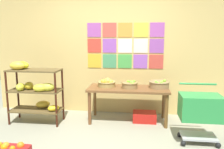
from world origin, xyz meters
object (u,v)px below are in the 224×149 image
Objects in this scene: banana_shelf_unit at (34,88)px; display_table at (128,92)px; fruit_basket_back_left at (107,83)px; fruit_basket_back_right at (159,84)px; produce_crate_under_table at (144,117)px; shopping_cart at (200,109)px; fruit_basket_centre at (130,85)px.

banana_shelf_unit is 0.77× the size of display_table.
banana_shelf_unit is at bearing -167.34° from fruit_basket_back_left.
display_table is at bearing -175.51° from fruit_basket_back_right.
fruit_basket_back_left is 0.80× the size of produce_crate_under_table.
shopping_cart reaches higher than fruit_basket_back_left.
fruit_basket_back_left is at bearing 179.65° from produce_crate_under_table.
fruit_basket_back_right is at bearing 124.65° from shopping_cart.
produce_crate_under_table is (0.32, 0.03, -0.49)m from display_table.
banana_shelf_unit is 3.74× the size of fruit_basket_centre.
fruit_basket_back_right is (2.31, 0.31, 0.06)m from banana_shelf_unit.
display_table is 0.44m from fruit_basket_back_left.
fruit_basket_back_left reaches higher than fruit_basket_centre.
fruit_basket_centre is at bearing 7.37° from banana_shelf_unit.
banana_shelf_unit is at bearing -171.28° from display_table.
produce_crate_under_table is at bearing 8.09° from banana_shelf_unit.
banana_shelf_unit is 3.03× the size of fruit_basket_back_right.
fruit_basket_centre is (0.03, -0.04, 0.15)m from display_table.
fruit_basket_centre is 0.71× the size of produce_crate_under_table.
produce_crate_under_table is at bearing 12.42° from fruit_basket_centre.
fruit_basket_back_right is (0.58, 0.05, 0.16)m from display_table.
fruit_basket_back_left reaches higher than display_table.
produce_crate_under_table is at bearing 4.62° from display_table.
fruit_basket_centre is at bearing -171.38° from fruit_basket_back_right.
banana_shelf_unit is 2.33m from fruit_basket_back_right.
shopping_cart is at bearing -33.39° from display_table.
display_table reaches higher than produce_crate_under_table.
fruit_basket_back_left is at bearing 153.27° from shopping_cart.
shopping_cart reaches higher than display_table.
fruit_basket_back_right is 0.55m from fruit_basket_centre.
banana_shelf_unit reaches higher than produce_crate_under_table.
fruit_basket_back_left is 0.40× the size of shopping_cart.
banana_shelf_unit reaches higher than fruit_basket_back_right.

